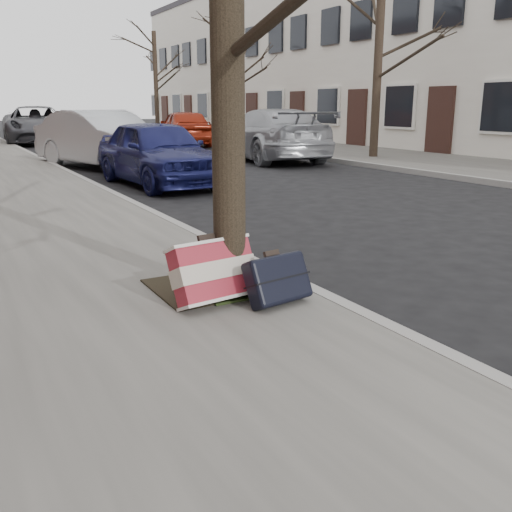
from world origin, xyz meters
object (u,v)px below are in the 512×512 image
suitcase_red (214,272)px  car_near_front (158,152)px  suitcase_navy (278,279)px  car_near_mid (104,140)px

suitcase_red → car_near_front: 7.53m
suitcase_navy → car_near_front: bearing=67.5°
car_near_mid → suitcase_navy: bearing=-116.4°
car_near_front → car_near_mid: 3.57m
car_near_front → car_near_mid: bearing=89.3°
car_near_front → car_near_mid: car_near_mid is taller
suitcase_navy → car_near_front: (1.74, 7.47, 0.33)m
suitcase_navy → car_near_mid: size_ratio=0.12×
suitcase_red → suitcase_navy: (0.40, -0.25, -0.05)m
suitcase_navy → car_near_mid: 11.16m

